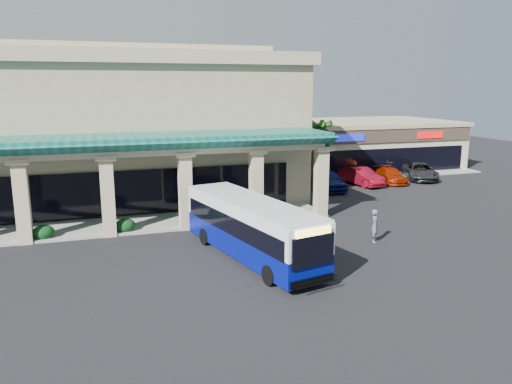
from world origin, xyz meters
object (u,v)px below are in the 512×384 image
object	(u,v)px
transit_bus	(251,229)
car_white	(361,176)
car_silver	(327,180)
pedestrian	(375,226)
car_gray	(420,171)
car_red	(391,175)

from	to	relation	value
transit_bus	car_white	distance (m)	21.27
transit_bus	car_silver	bearing A→B (deg)	39.17
pedestrian	car_gray	xyz separation A→B (m)	(14.23, 15.43, -0.16)
transit_bus	car_silver	size ratio (longest dim) A/B	2.14
transit_bus	pedestrian	distance (m)	7.41
pedestrian	car_silver	size ratio (longest dim) A/B	0.37
car_red	car_gray	world-z (taller)	car_gray
car_white	car_red	bearing A→B (deg)	-5.81
pedestrian	car_red	world-z (taller)	pedestrian
pedestrian	car_white	size ratio (longest dim) A/B	0.39
car_red	car_gray	size ratio (longest dim) A/B	0.82
car_silver	car_white	world-z (taller)	car_silver
transit_bus	car_red	bearing A→B (deg)	27.72
car_red	transit_bus	bearing A→B (deg)	-128.56
pedestrian	car_silver	distance (m)	14.29
car_white	pedestrian	bearing A→B (deg)	-127.19
car_white	car_gray	bearing A→B (deg)	-3.81
car_silver	car_gray	world-z (taller)	car_silver
pedestrian	car_red	size ratio (longest dim) A/B	0.41
car_white	car_red	world-z (taller)	car_white
transit_bus	car_white	xyz separation A→B (m)	(14.99, 15.08, -0.72)
pedestrian	car_silver	bearing A→B (deg)	17.75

